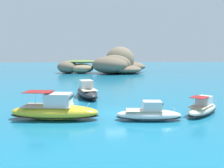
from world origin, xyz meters
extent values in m
plane|color=#197093|center=(0.00, 0.00, 0.00)|extent=(400.00, 400.00, 0.00)
ellipsoid|color=#84755B|center=(10.26, 63.45, 5.08)|extent=(15.59, 15.51, 10.15)
ellipsoid|color=#756651|center=(7.65, 59.88, 3.53)|extent=(15.73, 15.07, 7.05)
ellipsoid|color=#756651|center=(12.41, 72.26, 4.02)|extent=(13.88, 13.59, 8.03)
ellipsoid|color=#756651|center=(12.12, 67.14, 2.26)|extent=(20.32, 17.24, 4.53)
ellipsoid|color=#756651|center=(10.96, 60.12, 1.63)|extent=(19.26, 19.40, 3.26)
ellipsoid|color=#756651|center=(5.88, 59.75, 3.26)|extent=(17.72, 19.55, 6.53)
ellipsoid|color=#756651|center=(-10.07, 63.72, 2.36)|extent=(10.64, 11.56, 4.72)
ellipsoid|color=#9E8966|center=(-4.92, 63.14, 1.86)|extent=(11.71, 11.14, 3.71)
ellipsoid|color=#756651|center=(-9.29, 63.77, 2.20)|extent=(7.40, 6.91, 4.40)
ellipsoid|color=olive|center=(-4.99, 66.16, 4.38)|extent=(12.94, 11.76, 1.22)
ellipsoid|color=#2D2D33|center=(-3.32, 11.01, 0.78)|extent=(4.44, 9.59, 1.57)
ellipsoid|color=black|center=(-3.32, 11.01, 0.43)|extent=(4.52, 9.78, 0.19)
cube|color=#C6B793|center=(-3.19, 10.33, 1.45)|extent=(3.26, 5.43, 0.06)
cube|color=silver|center=(-3.40, 11.46, 2.13)|extent=(2.39, 2.90, 1.29)
cube|color=#2D4756|center=(-3.65, 12.75, 2.26)|extent=(1.82, 0.62, 0.69)
cylinder|color=silver|center=(-3.98, 14.55, 1.63)|extent=(1.91, 0.40, 0.04)
ellipsoid|color=white|center=(3.07, -3.57, 0.59)|extent=(7.12, 3.04, 1.17)
ellipsoid|color=black|center=(3.07, -3.57, 0.32)|extent=(7.26, 3.10, 0.14)
cube|color=#C6B793|center=(2.56, -3.50, 1.08)|extent=(4.01, 2.29, 0.06)
cube|color=silver|center=(3.41, -3.62, 1.60)|extent=(2.12, 1.71, 0.97)
cube|color=#2D4756|center=(4.38, -3.76, 1.69)|extent=(0.42, 1.36, 0.52)
cylinder|color=silver|center=(5.73, -3.96, 1.26)|extent=(0.24, 1.44, 0.04)
ellipsoid|color=yellow|center=(-6.96, -2.02, 0.81)|extent=(9.87, 4.46, 1.62)
ellipsoid|color=black|center=(-6.96, -2.02, 0.44)|extent=(10.07, 4.55, 0.19)
cube|color=#C6B793|center=(-7.66, -1.90, 1.50)|extent=(5.58, 3.30, 0.06)
cube|color=silver|center=(-6.49, -2.10, 2.19)|extent=(2.97, 2.43, 1.33)
cube|color=#2D4756|center=(-5.16, -2.34, 2.33)|extent=(0.61, 1.88, 0.71)
cylinder|color=silver|center=(-3.31, -2.67, 1.68)|extent=(0.38, 1.97, 0.04)
cube|color=maroon|center=(-8.60, -1.73, 3.02)|extent=(3.20, 2.69, 0.04)
cylinder|color=silver|center=(-8.43, -0.75, 2.26)|extent=(0.03, 0.03, 1.52)
cylinder|color=silver|center=(-8.77, -2.72, 2.26)|extent=(0.03, 0.03, 1.52)
ellipsoid|color=beige|center=(10.12, -1.77, 0.59)|extent=(6.47, 6.21, 1.17)
ellipsoid|color=black|center=(10.12, -1.77, 0.32)|extent=(6.60, 6.33, 0.14)
cube|color=#C6B793|center=(9.74, -2.13, 1.08)|extent=(3.98, 3.87, 0.06)
cube|color=silver|center=(10.37, -1.54, 1.60)|extent=(2.40, 2.38, 0.97)
cube|color=#2D4756|center=(11.09, -0.87, 1.69)|extent=(1.08, 1.14, 0.52)
cylinder|color=silver|center=(12.09, 0.06, 1.26)|extent=(1.01, 1.09, 0.04)
cube|color=maroon|center=(9.23, -2.60, 2.19)|extent=(2.62, 2.59, 0.04)
cylinder|color=silver|center=(8.74, -2.06, 1.64)|extent=(0.03, 0.03, 1.10)
cylinder|color=silver|center=(9.72, -3.13, 1.64)|extent=(0.03, 0.03, 1.10)
sphere|color=yellow|center=(-4.05, 16.65, 0.28)|extent=(0.56, 0.56, 0.56)
cylinder|color=black|center=(-4.05, 16.65, 0.78)|extent=(0.06, 0.06, 1.00)
cone|color=yellow|center=(-4.05, 16.65, 1.38)|extent=(0.20, 0.20, 0.20)
camera|label=1|loc=(-3.71, -27.26, 6.93)|focal=37.44mm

